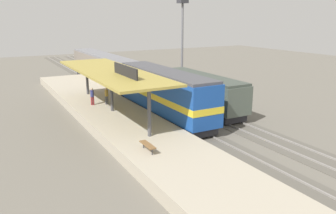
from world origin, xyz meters
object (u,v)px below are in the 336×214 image
object	(u,v)px
platform_bench	(148,145)
person_waiting	(92,96)
locomotive	(164,93)
passenger_carriage_single	(103,69)
light_mast	(182,25)
freight_car	(202,92)
person_walking	(107,95)

from	to	relation	value
platform_bench	person_waiting	distance (m)	13.59
locomotive	person_waiting	world-z (taller)	locomotive
locomotive	passenger_carriage_single	bearing A→B (deg)	90.00
light_mast	freight_car	bearing A→B (deg)	-109.20
platform_bench	passenger_carriage_single	world-z (taller)	passenger_carriage_single
freight_car	light_mast	bearing A→B (deg)	70.80
person_waiting	person_walking	bearing A→B (deg)	-17.89
passenger_carriage_single	person_walking	size ratio (longest dim) A/B	11.70
freight_car	light_mast	distance (m)	11.66
locomotive	person_walking	distance (m)	6.09
platform_bench	person_waiting	world-z (taller)	person_waiting
locomotive	person_waiting	xyz separation A→B (m)	(-5.57, 4.76, -0.56)
locomotive	person_walking	size ratio (longest dim) A/B	8.44
locomotive	light_mast	size ratio (longest dim) A/B	1.23
platform_bench	person_walking	xyz separation A→B (m)	(1.76, 13.15, 0.51)
locomotive	freight_car	size ratio (longest dim) A/B	1.20
light_mast	person_walking	bearing A→B (deg)	-155.97
platform_bench	passenger_carriage_single	xyz separation A→B (m)	(6.00, 26.81, 0.97)
locomotive	light_mast	bearing A→B (deg)	51.21
light_mast	person_waiting	world-z (taller)	light_mast
light_mast	person_walking	size ratio (longest dim) A/B	6.84
freight_car	locomotive	bearing A→B (deg)	-173.61
light_mast	platform_bench	bearing A→B (deg)	-126.70
light_mast	person_walking	distance (m)	14.72
platform_bench	freight_car	distance (m)	14.13
locomotive	freight_car	distance (m)	4.65
light_mast	person_walking	xyz separation A→B (m)	(-12.04, -5.37, -6.54)
passenger_carriage_single	light_mast	bearing A→B (deg)	-46.77
platform_bench	freight_car	world-z (taller)	freight_car
platform_bench	light_mast	world-z (taller)	light_mast
light_mast	passenger_carriage_single	bearing A→B (deg)	133.23
passenger_carriage_single	person_waiting	distance (m)	14.37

